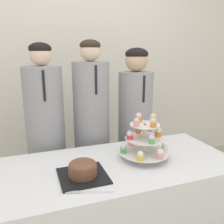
# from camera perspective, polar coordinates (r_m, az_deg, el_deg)

# --- Properties ---
(wall_back) EXTENTS (9.00, 0.06, 2.70)m
(wall_back) POSITION_cam_1_polar(r_m,az_deg,el_deg) (2.72, -9.64, 12.97)
(wall_back) COLOR silver
(wall_back) RESTS_ON ground_plane
(table) EXTENTS (1.58, 0.70, 0.70)m
(table) POSITION_cam_1_polar(r_m,az_deg,el_deg) (1.74, 0.69, -22.71)
(table) COLOR white
(table) RESTS_ON ground_plane
(round_cake) EXTENTS (0.27, 0.27, 0.10)m
(round_cake) POSITION_cam_1_polar(r_m,az_deg,el_deg) (1.40, -7.06, -13.50)
(round_cake) COLOR black
(round_cake) RESTS_ON table
(cake_knife) EXTENTS (0.24, 0.09, 0.01)m
(cake_knife) POSITION_cam_1_polar(r_m,az_deg,el_deg) (1.28, -7.26, -18.66)
(cake_knife) COLOR silver
(cake_knife) RESTS_ON table
(cupcake_stand) EXTENTS (0.34, 0.34, 0.30)m
(cupcake_stand) POSITION_cam_1_polar(r_m,az_deg,el_deg) (1.60, 7.83, -6.55)
(cupcake_stand) COLOR silver
(cupcake_stand) RESTS_ON table
(student_0) EXTENTS (0.30, 0.30, 1.47)m
(student_0) POSITION_cam_1_polar(r_m,az_deg,el_deg) (2.00, -15.46, -7.04)
(student_0) COLOR #939399
(student_0) RESTS_ON ground_plane
(student_1) EXTENTS (0.30, 0.31, 1.49)m
(student_1) POSITION_cam_1_polar(r_m,az_deg,el_deg) (2.05, -4.77, -5.62)
(student_1) COLOR #939399
(student_1) RESTS_ON ground_plane
(student_2) EXTENTS (0.30, 0.31, 1.44)m
(student_2) POSITION_cam_1_polar(r_m,az_deg,el_deg) (2.19, 5.49, -4.92)
(student_2) COLOR #939399
(student_2) RESTS_ON ground_plane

